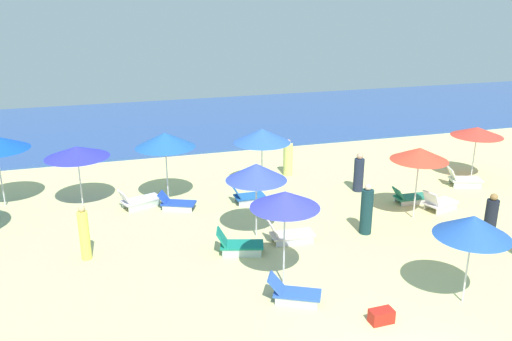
% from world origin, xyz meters
% --- Properties ---
extents(ocean, '(60.00, 13.30, 0.12)m').
position_xyz_m(ocean, '(0.00, 23.35, 0.06)').
color(ocean, '#2B4C94').
rests_on(ocean, ground_plane).
extents(umbrella_0, '(2.26, 2.26, 2.23)m').
position_xyz_m(umbrella_0, '(-6.55, 11.62, 2.03)').
color(umbrella_0, silver).
rests_on(umbrella_0, ground_plane).
extents(umbrella_1, '(1.80, 1.80, 2.64)m').
position_xyz_m(umbrella_1, '(-1.33, 4.35, 2.42)').
color(umbrella_1, silver).
rests_on(umbrella_1, ground_plane).
extents(lounge_chair_1_0, '(1.43, 1.09, 0.68)m').
position_xyz_m(lounge_chair_1_0, '(-1.40, 3.46, 0.25)').
color(lounge_chair_1_0, silver).
rests_on(lounge_chair_1_0, ground_plane).
extents(umbrella_2, '(1.84, 1.84, 2.35)m').
position_xyz_m(umbrella_2, '(2.71, 2.24, 2.08)').
color(umbrella_2, silver).
rests_on(umbrella_2, ground_plane).
extents(umbrella_3, '(1.92, 1.92, 2.52)m').
position_xyz_m(umbrella_3, '(4.41, 7.15, 2.30)').
color(umbrella_3, silver).
rests_on(umbrella_3, ground_plane).
extents(lounge_chair_3_0, '(1.34, 0.61, 0.62)m').
position_xyz_m(lounge_chair_3_0, '(5.02, 8.39, 0.23)').
color(lounge_chair_3_0, silver).
rests_on(lounge_chair_3_0, ground_plane).
extents(lounge_chair_3_1, '(1.40, 0.93, 0.79)m').
position_xyz_m(lounge_chair_3_1, '(5.64, 7.49, 0.28)').
color(lounge_chair_3_1, silver).
rests_on(lounge_chair_3_1, ground_plane).
extents(umbrella_4, '(2.17, 2.17, 2.63)m').
position_xyz_m(umbrella_4, '(-3.49, 11.13, 2.36)').
color(umbrella_4, silver).
rests_on(umbrella_4, ground_plane).
extents(lounge_chair_4_0, '(1.58, 1.08, 0.76)m').
position_xyz_m(lounge_chair_4_0, '(-4.60, 10.80, 0.28)').
color(lounge_chair_4_0, silver).
rests_on(lounge_chair_4_0, ground_plane).
extents(lounge_chair_4_1, '(1.41, 1.02, 0.63)m').
position_xyz_m(lounge_chair_4_1, '(-3.33, 10.25, 0.24)').
color(lounge_chair_4_1, silver).
rests_on(lounge_chair_4_1, ground_plane).
extents(umbrella_5, '(2.07, 2.07, 2.19)m').
position_xyz_m(umbrella_5, '(9.05, 10.08, 2.00)').
color(umbrella_5, silver).
rests_on(umbrella_5, ground_plane).
extents(lounge_chair_5_0, '(1.45, 1.01, 0.75)m').
position_xyz_m(lounge_chair_5_0, '(8.09, 9.38, 0.28)').
color(lounge_chair_5_0, silver).
rests_on(lounge_chair_5_0, ground_plane).
extents(umbrella_8, '(1.91, 1.91, 2.43)m').
position_xyz_m(umbrella_8, '(-1.20, 7.33, 2.16)').
color(umbrella_8, silver).
rests_on(umbrella_8, ground_plane).
extents(lounge_chair_8_0, '(1.50, 0.97, 0.77)m').
position_xyz_m(lounge_chair_8_0, '(-2.05, 6.35, 0.28)').
color(lounge_chair_8_0, silver).
rests_on(lounge_chair_8_0, ground_plane).
extents(lounge_chair_8_1, '(1.47, 0.67, 0.77)m').
position_xyz_m(lounge_chair_8_1, '(-0.35, 6.64, 0.26)').
color(lounge_chair_8_1, silver).
rests_on(lounge_chair_8_1, ground_plane).
extents(umbrella_9, '(2.22, 2.22, 2.44)m').
position_xyz_m(umbrella_9, '(0.25, 11.40, 2.16)').
color(umbrella_9, silver).
rests_on(umbrella_9, ground_plane).
extents(lounge_chair_9_0, '(1.23, 0.68, 0.71)m').
position_xyz_m(lounge_chair_9_0, '(-0.72, 10.10, 0.27)').
color(lounge_chair_9_0, silver).
rests_on(lounge_chair_9_0, ground_plane).
extents(beachgoer_0, '(0.49, 0.49, 1.67)m').
position_xyz_m(beachgoer_0, '(5.49, 4.74, 0.77)').
color(beachgoer_0, black).
rests_on(beachgoer_0, ground_plane).
extents(beachgoer_1, '(0.40, 0.40, 1.55)m').
position_xyz_m(beachgoer_1, '(3.78, 10.07, 0.71)').
color(beachgoer_1, '#1F283D').
rests_on(beachgoer_1, ground_plane).
extents(beachgoer_2, '(0.45, 0.45, 1.57)m').
position_xyz_m(beachgoer_2, '(1.79, 12.64, 0.72)').
color(beachgoer_2, '#E5E872').
rests_on(beachgoer_2, ground_plane).
extents(beachgoer_4, '(0.41, 0.41, 1.68)m').
position_xyz_m(beachgoer_4, '(-6.38, 7.30, 0.80)').
color(beachgoer_4, '#EAE057').
rests_on(beachgoer_4, ground_plane).
extents(beachgoer_5, '(0.55, 0.55, 1.69)m').
position_xyz_m(beachgoer_5, '(2.24, 6.53, 0.78)').
color(beachgoer_5, '#15353A').
rests_on(beachgoer_5, ground_plane).
extents(cooler_box_0, '(0.58, 0.34, 0.33)m').
position_xyz_m(cooler_box_0, '(0.29, 2.03, 0.17)').
color(cooler_box_0, red).
rests_on(cooler_box_0, ground_plane).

